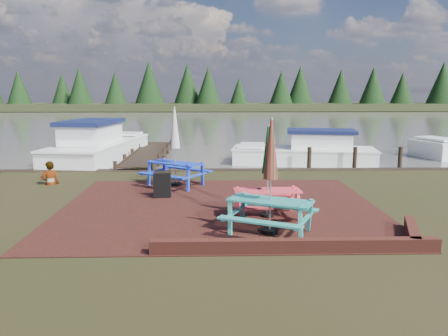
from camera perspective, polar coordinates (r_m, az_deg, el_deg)
ground at (r=11.62m, az=-0.45°, el=-6.49°), size 120.00×120.00×0.00m
paving at (r=12.58m, az=-0.53°, el=-5.14°), size 9.00×7.50×0.02m
brick_wall at (r=9.57m, az=12.97°, el=-9.49°), size 6.21×1.79×0.30m
water at (r=48.25m, az=-1.28°, el=6.14°), size 120.00×60.00×0.02m
far_treeline at (r=77.14m, az=-1.38°, el=10.06°), size 120.00×10.00×8.10m
picnic_table_teal at (r=10.17m, az=6.06°, el=-3.47°), size 2.49×2.39×2.68m
picnic_table_red at (r=11.52m, az=5.69°, el=-2.31°), size 1.83×1.64×2.43m
picnic_table_blue at (r=15.33m, az=-6.38°, el=1.19°), size 2.62×2.56×2.74m
chalkboard at (r=13.69m, az=-8.06°, el=-2.16°), size 0.54×0.55×0.84m
jetty at (r=22.88m, az=-9.79°, el=1.90°), size 1.76×9.08×1.00m
boat_jetty at (r=22.78m, az=-16.10°, el=2.56°), size 3.81×8.29×2.31m
boat_near at (r=21.42m, az=10.75°, el=1.96°), size 7.07×3.46×1.83m
person at (r=16.64m, az=-21.90°, el=0.79°), size 0.71×0.59×1.67m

